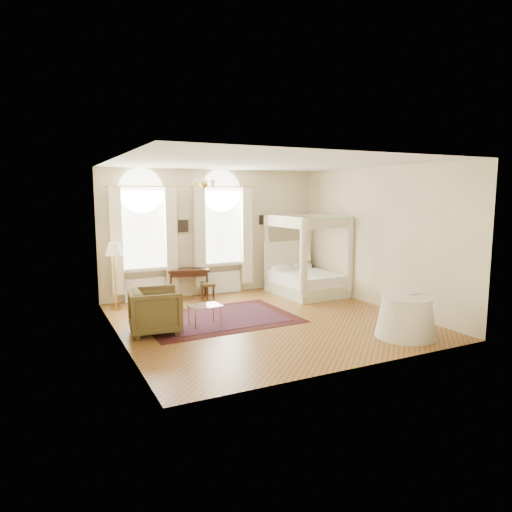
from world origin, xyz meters
The scene contains 18 objects.
ground centered at (0.00, 0.00, 0.00)m, with size 6.00×6.00×0.00m, color olive.
room_walls centered at (0.00, 0.00, 1.98)m, with size 6.00×6.00×6.00m.
window_left centered at (-1.90, 2.87, 1.49)m, with size 1.62×0.27×3.29m.
window_right centered at (0.20, 2.87, 1.49)m, with size 1.62×0.27×3.29m.
chandelier centered at (-0.90, 1.20, 2.91)m, with size 0.51×0.45×0.50m.
wall_pictures centered at (0.09, 2.97, 1.89)m, with size 2.54×0.03×0.39m.
canopy_bed centered at (2.16, 1.78, 0.48)m, with size 1.69×2.03×2.11m.
nightstand centered at (2.70, 2.64, 0.30)m, with size 0.42×0.38×0.60m, color black.
nightstand_lamp centered at (2.64, 2.59, 0.90)m, with size 0.31×0.31×0.45m.
writing_desk centered at (-0.82, 2.70, 0.66)m, with size 1.13×0.77×0.77m.
laptop centered at (-0.66, 2.69, 0.78)m, with size 0.29×0.19×0.02m, color black.
stool centered at (-0.43, 2.35, 0.36)m, with size 0.48×0.48×0.44m.
armchair centered at (-2.31, 0.15, 0.44)m, with size 0.94×0.97×0.88m, color #4C4120.
coffee_table centered at (-1.30, 0.17, 0.39)m, with size 0.66×0.49×0.43m.
floor_lamp centered at (-2.70, 2.36, 1.34)m, with size 0.40×0.40×1.57m.
oriental_rug centered at (-0.84, 0.56, 0.01)m, with size 3.26×2.38×0.01m.
side_table centered at (1.86, -2.16, 0.38)m, with size 1.13×1.13×0.77m.
book centered at (2.03, -2.00, 0.78)m, with size 0.20×0.26×0.02m, color black.
Camera 1 is at (-4.35, -8.39, 2.69)m, focal length 32.00 mm.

